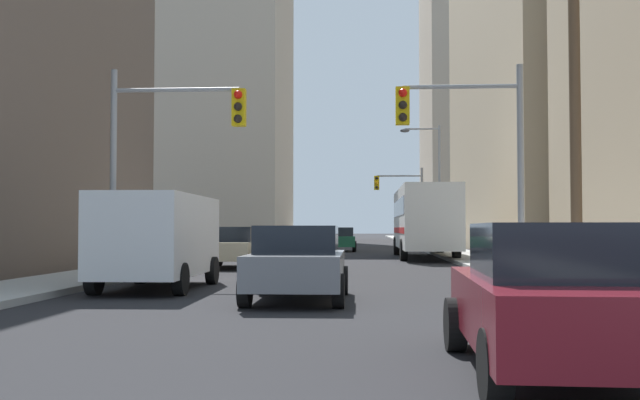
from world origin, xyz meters
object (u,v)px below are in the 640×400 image
object	(u,v)px
cargo_van_white	(159,236)
traffic_signal_near_left	(171,137)
sedan_green	(341,239)
sedan_grey	(298,263)
traffic_signal_near_right	(466,136)
sedan_maroon	(559,298)
traffic_signal_far_right	(401,194)
sedan_beige	(235,247)
city_bus	(424,219)

from	to	relation	value
cargo_van_white	traffic_signal_near_left	world-z (taller)	traffic_signal_near_left
sedan_green	traffic_signal_near_left	bearing A→B (deg)	-98.58
sedan_grey	traffic_signal_near_left	world-z (taller)	traffic_signal_near_left
sedan_grey	traffic_signal_near_right	world-z (taller)	traffic_signal_near_right
cargo_van_white	sedan_maroon	world-z (taller)	cargo_van_white
sedan_grey	traffic_signal_near_right	distance (m)	7.72
traffic_signal_near_right	traffic_signal_far_right	size ratio (longest dim) A/B	1.00
sedan_beige	traffic_signal_near_left	bearing A→B (deg)	-95.73
city_bus	traffic_signal_near_left	xyz separation A→B (m)	(-8.40, -16.05, 2.12)
traffic_signal_far_right	city_bus	bearing A→B (deg)	-89.45
cargo_van_white	sedan_maroon	size ratio (longest dim) A/B	1.23
city_bus	sedan_maroon	distance (m)	29.02
sedan_beige	traffic_signal_near_left	distance (m)	7.42
sedan_maroon	sedan_beige	bearing A→B (deg)	109.09
cargo_van_white	sedan_grey	distance (m)	4.54
city_bus	sedan_maroon	world-z (taller)	city_bus
traffic_signal_near_right	sedan_maroon	bearing A→B (deg)	-93.83
city_bus	sedan_grey	world-z (taller)	city_bus
city_bus	sedan_beige	bearing A→B (deg)	-129.36
city_bus	sedan_green	world-z (taller)	city_bus
sedan_grey	traffic_signal_near_left	xyz separation A→B (m)	(-4.14, 5.63, 3.28)
city_bus	traffic_signal_near_left	distance (m)	18.24
sedan_green	traffic_signal_far_right	size ratio (longest dim) A/B	0.70
city_bus	traffic_signal_near_right	xyz separation A→B (m)	(-0.11, -16.05, 2.10)
cargo_van_white	sedan_green	world-z (taller)	cargo_van_white
traffic_signal_near_left	sedan_beige	bearing A→B (deg)	84.27
cargo_van_white	sedan_beige	world-z (taller)	cargo_van_white
sedan_grey	traffic_signal_near_left	bearing A→B (deg)	126.32
city_bus	cargo_van_white	distance (m)	20.58
sedan_grey	sedan_green	distance (m)	31.93
city_bus	traffic_signal_near_left	world-z (taller)	traffic_signal_near_left
traffic_signal_far_right	cargo_van_white	bearing A→B (deg)	-101.51
sedan_beige	traffic_signal_far_right	bearing A→B (deg)	75.03
traffic_signal_near_left	traffic_signal_near_right	world-z (taller)	same
sedan_maroon	sedan_grey	size ratio (longest dim) A/B	1.01
sedan_beige	traffic_signal_far_right	xyz separation A→B (m)	(7.56, 28.26, 3.27)
traffic_signal_near_right	city_bus	bearing A→B (deg)	89.62
sedan_grey	traffic_signal_far_right	xyz separation A→B (m)	(4.08, 40.51, 3.27)
sedan_maroon	traffic_signal_near_left	size ratio (longest dim) A/B	0.71
sedan_beige	sedan_grey	bearing A→B (deg)	-74.16
city_bus	traffic_signal_near_right	distance (m)	16.19
traffic_signal_near_left	traffic_signal_far_right	bearing A→B (deg)	76.74
sedan_beige	traffic_signal_near_left	size ratio (longest dim) A/B	0.71
city_bus	sedan_green	xyz separation A→B (m)	(-4.44, 10.24, -1.16)
sedan_maroon	traffic_signal_near_right	distance (m)	13.36
traffic_signal_near_left	traffic_signal_far_right	size ratio (longest dim) A/B	1.00
cargo_van_white	sedan_maroon	bearing A→B (deg)	-55.32
sedan_beige	sedan_green	world-z (taller)	same
sedan_green	sedan_beige	bearing A→B (deg)	-99.53
sedan_grey	traffic_signal_near_left	size ratio (longest dim) A/B	0.70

